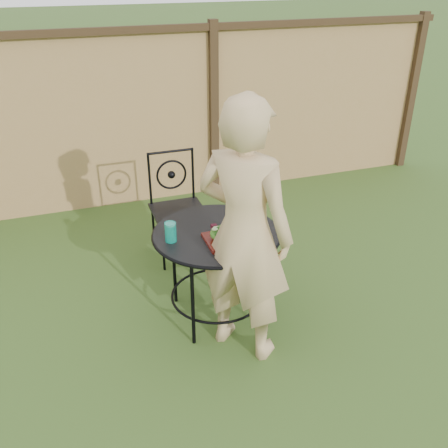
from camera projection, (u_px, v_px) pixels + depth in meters
The scene contains 9 objects.
ground at pixel (140, 325), 3.75m from camera, with size 60.00×60.00×0.00m, color #244415.
fence at pixel (93, 122), 5.14m from camera, with size 8.00×0.12×1.90m.
patio_table at pixel (217, 249), 3.60m from camera, with size 0.92×0.92×0.72m.
patio_chair at pixel (177, 203), 4.46m from camera, with size 0.46×0.46×0.95m.
diner at pixel (244, 234), 3.16m from camera, with size 0.66×0.43×1.80m, color tan.
salad_plate at pixel (225, 240), 3.41m from camera, with size 0.27×0.27×0.02m, color #3E0A08.
salad at pixel (225, 233), 3.39m from camera, with size 0.21×0.21×0.08m, color #235614.
fork at pixel (227, 216), 3.33m from camera, with size 0.01×0.01×0.18m, color silver.
drinking_glass at pixel (171, 232), 3.39m from camera, with size 0.08×0.08×0.14m, color #0B866F.
Camera 1 is at (-0.38, -3.00, 2.44)m, focal length 40.00 mm.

